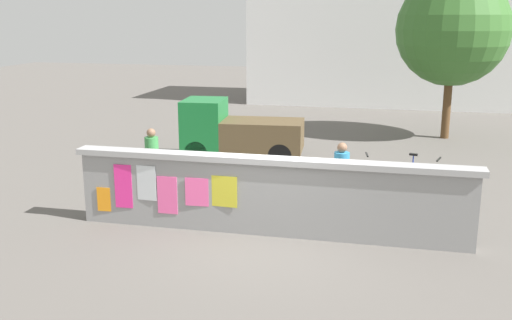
{
  "coord_description": "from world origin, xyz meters",
  "views": [
    {
      "loc": [
        2.31,
        -11.1,
        4.36
      ],
      "look_at": [
        -0.52,
        1.13,
        1.25
      ],
      "focal_mm": 41.46,
      "sensor_mm": 36.0,
      "label": 1
    }
  ],
  "objects": [
    {
      "name": "ground",
      "position": [
        0.0,
        8.0,
        0.0
      ],
      "size": [
        60.0,
        60.0,
        0.0
      ],
      "primitive_type": "plane",
      "color": "#605B56"
    },
    {
      "name": "poster_wall",
      "position": [
        -0.01,
        -0.0,
        0.83
      ],
      "size": [
        8.19,
        0.42,
        1.6
      ],
      "color": "gray",
      "rests_on": "ground"
    },
    {
      "name": "auto_rickshaw_truck",
      "position": [
        -2.24,
        5.89,
        0.9
      ],
      "size": [
        3.7,
        1.77,
        1.85
      ],
      "color": "black",
      "rests_on": "ground"
    },
    {
      "name": "motorcycle",
      "position": [
        -0.81,
        2.1,
        0.46
      ],
      "size": [
        1.9,
        0.56,
        0.87
      ],
      "color": "black",
      "rests_on": "ground"
    },
    {
      "name": "bicycle_near",
      "position": [
        3.06,
        3.79,
        0.36
      ],
      "size": [
        1.66,
        0.59,
        0.95
      ],
      "color": "black",
      "rests_on": "ground"
    },
    {
      "name": "bicycle_far",
      "position": [
        1.3,
        3.7,
        0.36
      ],
      "size": [
        1.7,
        0.44,
        0.95
      ],
      "color": "black",
      "rests_on": "ground"
    },
    {
      "name": "person_walking",
      "position": [
        -3.44,
        2.24,
        0.99
      ],
      "size": [
        0.48,
        0.48,
        1.62
      ],
      "color": "yellow",
      "rests_on": "ground"
    },
    {
      "name": "person_bystander",
      "position": [
        1.31,
        1.65,
        0.99
      ],
      "size": [
        0.45,
        0.45,
        1.62
      ],
      "color": "purple",
      "rests_on": "ground"
    },
    {
      "name": "tree_roadside",
      "position": [
        4.23,
        10.8,
        3.82
      ],
      "size": [
        3.89,
        3.89,
        5.77
      ],
      "color": "brown",
      "rests_on": "ground"
    },
    {
      "name": "building_background",
      "position": [
        2.02,
        19.67,
        3.3
      ],
      "size": [
        13.71,
        5.57,
        6.57
      ],
      "color": "white",
      "rests_on": "ground"
    }
  ]
}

